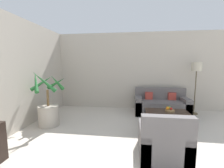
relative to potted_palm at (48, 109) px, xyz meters
The scene contains 11 objects.
wall_back 3.38m from the potted_palm, 36.05° to the left, with size 7.92×0.06×2.70m.
potted_palm is the anchor object (origin of this frame).
sofa_loveseat 3.36m from the potted_palm, 24.12° to the left, with size 1.64×0.78×0.82m.
floor_lamp 4.49m from the potted_palm, 19.89° to the left, with size 0.30×0.30×1.65m.
coffee_table 3.11m from the potted_palm, 10.13° to the left, with size 1.10×0.49×0.34m.
fruit_bowl 3.19m from the potted_palm, ahead, with size 0.24×0.24×0.04m.
apple_red 3.20m from the potted_palm, ahead, with size 0.07×0.07×0.07m.
apple_green 3.20m from the potted_palm, 10.75° to the left, with size 0.07×0.07×0.07m.
orange_fruit 3.12m from the potted_palm, ahead, with size 0.08×0.08×0.08m.
armchair 2.84m from the potted_palm, 20.06° to the right, with size 0.78×0.87×0.82m.
ottoman 2.70m from the potted_palm, ahead, with size 0.57×0.46×0.39m.
Camera 1 is at (-0.51, 0.76, 1.55)m, focal length 24.00 mm.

